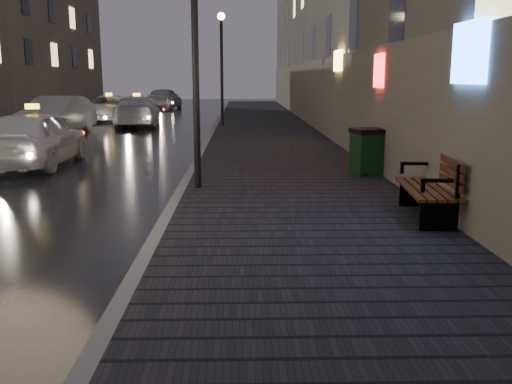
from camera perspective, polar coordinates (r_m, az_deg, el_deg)
sidewalk at (r=27.04m, az=0.92°, el=6.39°), size 4.60×58.00×0.15m
curb at (r=27.05m, az=-4.19°, el=6.36°), size 0.20×58.00×0.15m
curb_far at (r=28.88m, az=-22.22°, el=5.87°), size 0.20×58.00×0.15m
building_far_c at (r=47.87m, az=-22.05°, el=14.27°), size 6.00×22.00×11.00m
lamp_near at (r=12.00m, az=-6.15°, el=16.32°), size 0.36×0.36×5.28m
lamp_far at (r=27.95m, az=-3.46°, el=13.54°), size 0.36×0.36×5.28m
bench at (r=9.86m, az=17.20°, el=0.55°), size 0.90×2.12×1.05m
trash_bin at (r=13.90m, az=11.13°, el=4.02°), size 0.87×0.87×1.10m
taxi_near at (r=17.01m, az=-21.27°, el=5.07°), size 1.89×4.68×1.59m
car_left_mid at (r=26.39m, az=-19.29°, el=7.24°), size 2.29×5.11×1.63m
taxi_mid at (r=29.68m, az=-11.78°, el=7.92°), size 2.66×5.42×1.52m
taxi_far at (r=34.20m, az=-14.44°, el=8.15°), size 2.37×5.11×1.42m
car_far at (r=45.09m, az=-9.15°, el=9.22°), size 2.50×5.05×1.65m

